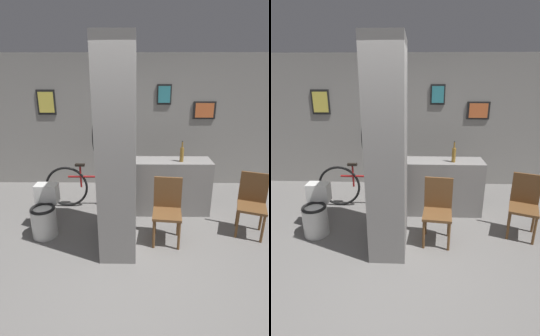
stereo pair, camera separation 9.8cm
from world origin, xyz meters
TOP-DOWN VIEW (x-y plane):
  - ground_plane at (0.00, 0.00)m, footprint 14.00×14.00m
  - wall_back at (0.00, 2.63)m, footprint 8.00×0.09m
  - pillar_center at (-0.06, 0.46)m, footprint 0.48×0.93m
  - counter_shelf at (0.69, 1.37)m, footprint 1.37×0.44m
  - toilet at (-1.15, 0.66)m, footprint 0.35×0.51m
  - chair_near_pillar at (0.59, 0.55)m, footprint 0.42×0.42m
  - chair_by_doorway at (1.83, 0.74)m, footprint 0.49×0.49m
  - bicycle at (-0.53, 1.52)m, footprint 1.76×0.42m
  - bottle_tall at (0.88, 1.30)m, footprint 0.06×0.06m

SIDE VIEW (x-z plane):
  - ground_plane at x=0.00m, z-range 0.00..0.00m
  - toilet at x=-1.15m, z-range -0.04..0.66m
  - bicycle at x=-0.53m, z-range -0.01..0.78m
  - counter_shelf at x=0.69m, z-range 0.00..0.91m
  - chair_near_pillar at x=0.59m, z-range 0.04..0.94m
  - chair_by_doorway at x=1.83m, z-range 0.04..0.94m
  - bottle_tall at x=0.88m, z-range 0.86..1.20m
  - pillar_center at x=-0.06m, z-range 0.00..2.60m
  - wall_back at x=0.00m, z-range 0.00..2.60m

